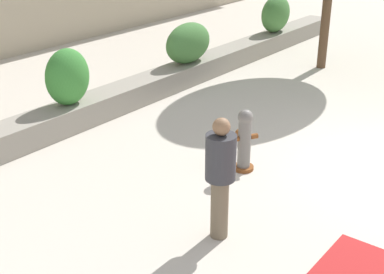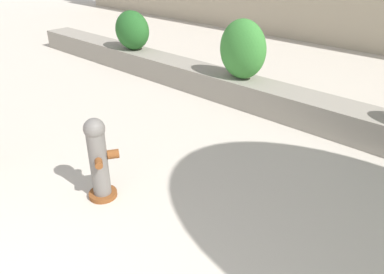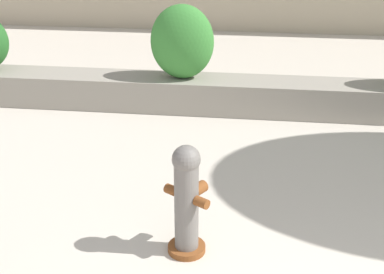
{
  "view_description": "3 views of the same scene",
  "coord_description": "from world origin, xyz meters",
  "px_view_note": "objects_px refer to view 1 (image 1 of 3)",
  "views": [
    {
      "loc": [
        -8.51,
        -2.01,
        4.19
      ],
      "look_at": [
        -2.0,
        3.06,
        0.53
      ],
      "focal_mm": 50.0,
      "sensor_mm": 36.0,
      "label": 1
    },
    {
      "loc": [
        1.84,
        0.19,
        2.87
      ],
      "look_at": [
        -1.23,
        3.56,
        0.47
      ],
      "focal_mm": 35.0,
      "sensor_mm": 36.0,
      "label": 2
    },
    {
      "loc": [
        -1.01,
        -1.82,
        3.0
      ],
      "look_at": [
        -1.65,
        3.2,
        0.76
      ],
      "focal_mm": 50.0,
      "sensor_mm": 36.0,
      "label": 3
    }
  ],
  "objects_px": {
    "hedge_bush_2": "(188,43)",
    "hedge_bush_3": "(276,14)",
    "pedestrian": "(220,171)",
    "hedge_bush_1": "(68,77)",
    "fire_hydrant": "(244,139)"
  },
  "relations": [
    {
      "from": "hedge_bush_2",
      "to": "pedestrian",
      "type": "xyz_separation_m",
      "value": [
        -5.08,
        -4.54,
        -0.01
      ]
    },
    {
      "from": "hedge_bush_1",
      "to": "pedestrian",
      "type": "height_order",
      "value": "pedestrian"
    },
    {
      "from": "fire_hydrant",
      "to": "hedge_bush_3",
      "type": "bearing_deg",
      "value": 26.4
    },
    {
      "from": "hedge_bush_1",
      "to": "hedge_bush_2",
      "type": "height_order",
      "value": "hedge_bush_1"
    },
    {
      "from": "hedge_bush_1",
      "to": "hedge_bush_3",
      "type": "bearing_deg",
      "value": 0.0
    },
    {
      "from": "hedge_bush_2",
      "to": "hedge_bush_3",
      "type": "distance_m",
      "value": 4.28
    },
    {
      "from": "hedge_bush_2",
      "to": "fire_hydrant",
      "type": "height_order",
      "value": "hedge_bush_2"
    },
    {
      "from": "hedge_bush_3",
      "to": "pedestrian",
      "type": "xyz_separation_m",
      "value": [
        -9.36,
        -4.54,
        -0.06
      ]
    },
    {
      "from": "hedge_bush_3",
      "to": "hedge_bush_1",
      "type": "bearing_deg",
      "value": 180.0
    },
    {
      "from": "hedge_bush_3",
      "to": "pedestrian",
      "type": "height_order",
      "value": "pedestrian"
    },
    {
      "from": "hedge_bush_2",
      "to": "fire_hydrant",
      "type": "distance_m",
      "value": 4.93
    },
    {
      "from": "hedge_bush_3",
      "to": "fire_hydrant",
      "type": "distance_m",
      "value": 8.37
    },
    {
      "from": "hedge_bush_1",
      "to": "hedge_bush_3",
      "type": "xyz_separation_m",
      "value": [
        8.07,
        0.0,
        -0.02
      ]
    },
    {
      "from": "hedge_bush_2",
      "to": "hedge_bush_3",
      "type": "relative_size",
      "value": 1.14
    },
    {
      "from": "hedge_bush_1",
      "to": "fire_hydrant",
      "type": "xyz_separation_m",
      "value": [
        0.58,
        -3.72,
        -0.51
      ]
    }
  ]
}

